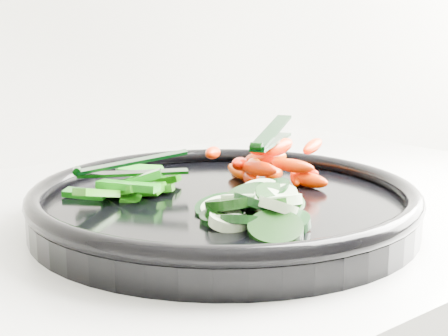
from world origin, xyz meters
TOP-DOWN VIEW (x-y plane):
  - veggie_tray at (0.51, 1.63)m, footprint 0.44×0.44m
  - cucumber_pile at (0.49, 1.56)m, footprint 0.11×0.14m
  - carrot_pile at (0.59, 1.65)m, footprint 0.15×0.14m
  - pepper_pile at (0.45, 1.70)m, footprint 0.13×0.10m
  - tong_carrot at (0.59, 1.65)m, footprint 0.10×0.07m
  - tong_pepper at (0.45, 1.71)m, footprint 0.11×0.07m

SIDE VIEW (x-z plane):
  - veggie_tray at x=0.51m, z-range 0.93..0.97m
  - pepper_pile at x=0.45m, z-range 0.94..0.98m
  - cucumber_pile at x=0.49m, z-range 0.94..0.98m
  - carrot_pile at x=0.59m, z-range 0.95..1.00m
  - tong_pepper at x=0.45m, z-range 0.97..0.99m
  - tong_carrot at x=0.59m, z-range 0.99..1.02m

